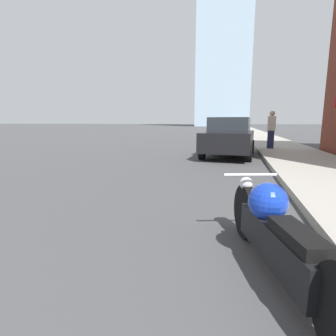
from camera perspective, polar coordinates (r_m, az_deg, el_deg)
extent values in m
cube|color=#9E998E|center=(37.93, 18.13, 7.44)|extent=(2.76, 240.00, 0.15)
cylinder|color=black|center=(3.42, 16.50, -9.08)|extent=(0.28, 0.66, 0.66)
cube|color=black|center=(2.63, 22.87, -15.01)|extent=(0.61, 1.40, 0.33)
sphere|color=#1433AD|center=(2.76, 20.92, -6.90)|extent=(0.38, 0.38, 0.38)
cube|color=black|center=(2.30, 26.35, -13.08)|extent=(0.38, 0.67, 0.10)
sphere|color=silver|center=(3.35, 16.64, -3.23)|extent=(0.16, 0.16, 0.16)
cylinder|color=silver|center=(3.20, 17.47, -1.43)|extent=(0.61, 0.21, 0.04)
cube|color=black|center=(11.21, 13.20, 5.89)|extent=(2.17, 4.36, 0.73)
cube|color=#23282D|center=(11.19, 13.33, 9.19)|extent=(1.71, 2.15, 0.57)
cylinder|color=black|center=(12.65, 9.90, 4.79)|extent=(0.25, 0.64, 0.62)
cylinder|color=black|center=(12.49, 17.73, 4.40)|extent=(0.25, 0.64, 0.62)
cylinder|color=black|center=(10.09, 7.43, 3.57)|extent=(0.25, 0.64, 0.62)
cylinder|color=black|center=(9.89, 17.25, 3.08)|extent=(0.25, 0.64, 0.62)
cube|color=#1E3899|center=(22.46, 14.36, 7.73)|extent=(1.94, 4.02, 0.66)
cube|color=#23282D|center=(22.44, 14.44, 9.54)|extent=(1.57, 1.96, 0.75)
cylinder|color=black|center=(23.74, 12.50, 7.11)|extent=(0.24, 0.69, 0.68)
cylinder|color=black|center=(23.66, 16.49, 6.93)|extent=(0.24, 0.69, 0.68)
cylinder|color=black|center=(21.32, 11.92, 6.83)|extent=(0.24, 0.69, 0.68)
cylinder|color=black|center=(21.22, 16.37, 6.63)|extent=(0.24, 0.69, 0.68)
cube|color=#BCBCC1|center=(35.02, 14.39, 8.39)|extent=(1.84, 4.09, 0.67)
cube|color=#23282D|center=(35.01, 14.43, 9.44)|extent=(1.49, 1.99, 0.63)
cylinder|color=black|center=(36.32, 13.21, 7.95)|extent=(0.23, 0.64, 0.63)
cylinder|color=black|center=(36.24, 15.71, 7.84)|extent=(0.23, 0.64, 0.63)
cylinder|color=black|center=(33.83, 12.92, 7.84)|extent=(0.23, 0.64, 0.63)
cylinder|color=black|center=(33.76, 15.60, 7.72)|extent=(0.23, 0.64, 0.63)
cube|color=silver|center=(47.02, 14.15, 8.72)|extent=(1.90, 4.22, 0.67)
cube|color=#23282D|center=(47.01, 14.19, 9.58)|extent=(1.55, 2.05, 0.76)
cylinder|color=black|center=(48.29, 13.10, 8.39)|extent=(0.23, 0.63, 0.63)
cylinder|color=black|center=(48.35, 15.06, 8.31)|extent=(0.23, 0.63, 0.63)
cylinder|color=black|center=(45.72, 13.16, 8.31)|extent=(0.23, 0.63, 0.63)
cylinder|color=black|center=(45.78, 15.23, 8.23)|extent=(0.23, 0.63, 0.63)
cube|color=#1E2347|center=(13.82, 21.42, 5.81)|extent=(0.29, 0.20, 0.87)
cube|color=beige|center=(13.80, 21.63, 9.03)|extent=(0.36, 0.20, 0.69)
sphere|color=tan|center=(13.80, 21.75, 10.98)|extent=(0.25, 0.25, 0.25)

